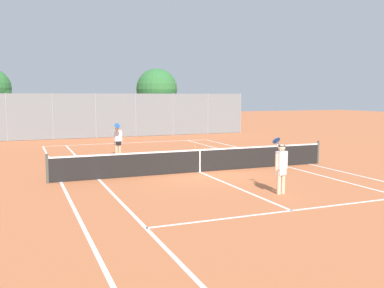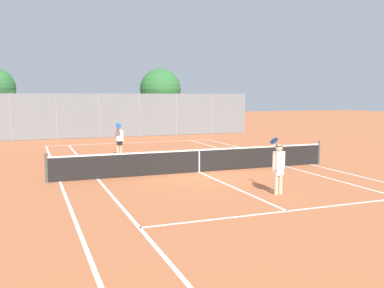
% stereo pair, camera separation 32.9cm
% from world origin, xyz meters
% --- Properties ---
extents(ground_plane, '(120.00, 120.00, 0.00)m').
position_xyz_m(ground_plane, '(0.00, 0.00, 0.00)').
color(ground_plane, '#BC663D').
extents(court_line_markings, '(11.10, 23.90, 0.01)m').
position_xyz_m(court_line_markings, '(0.00, 0.00, 0.00)').
color(court_line_markings, white).
rests_on(court_line_markings, ground).
extents(tennis_net, '(12.00, 0.10, 1.07)m').
position_xyz_m(tennis_net, '(0.00, 0.00, 0.51)').
color(tennis_net, '#474C47').
rests_on(tennis_net, ground).
extents(player_near_side, '(0.57, 0.81, 1.77)m').
position_xyz_m(player_near_side, '(0.87, -4.55, 0.93)').
color(player_near_side, beige).
rests_on(player_near_side, ground).
extents(player_far_left, '(0.55, 0.83, 1.77)m').
position_xyz_m(player_far_left, '(-2.17, 5.57, 0.93)').
color(player_far_left, '#D8A884').
rests_on(player_far_left, ground).
extents(loose_tennis_ball_0, '(0.07, 0.07, 0.07)m').
position_xyz_m(loose_tennis_ball_0, '(-1.22, 6.22, 0.03)').
color(loose_tennis_ball_0, '#D1DB33').
rests_on(loose_tennis_ball_0, ground).
extents(loose_tennis_ball_1, '(0.07, 0.07, 0.07)m').
position_xyz_m(loose_tennis_ball_1, '(-4.60, 1.71, 0.03)').
color(loose_tennis_ball_1, '#D1DB33').
rests_on(loose_tennis_ball_1, ground).
extents(loose_tennis_ball_2, '(0.07, 0.07, 0.07)m').
position_xyz_m(loose_tennis_ball_2, '(-1.37, 2.97, 0.03)').
color(loose_tennis_ball_2, '#D1DB33').
rests_on(loose_tennis_ball_2, ground).
extents(loose_tennis_ball_3, '(0.07, 0.07, 0.07)m').
position_xyz_m(loose_tennis_ball_3, '(4.22, 2.88, 0.03)').
color(loose_tennis_ball_3, '#D1DB33').
rests_on(loose_tennis_ball_3, ground).
extents(loose_tennis_ball_4, '(0.07, 0.07, 0.07)m').
position_xyz_m(loose_tennis_ball_4, '(3.13, 8.06, 0.03)').
color(loose_tennis_ball_4, '#D1DB33').
rests_on(loose_tennis_ball_4, ground).
extents(back_fence, '(21.35, 0.08, 3.31)m').
position_xyz_m(back_fence, '(-0.00, 16.11, 1.66)').
color(back_fence, gray).
rests_on(back_fence, ground).
extents(tree_behind_right, '(3.36, 3.36, 5.35)m').
position_xyz_m(tree_behind_right, '(3.91, 17.98, 3.59)').
color(tree_behind_right, brown).
rests_on(tree_behind_right, ground).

